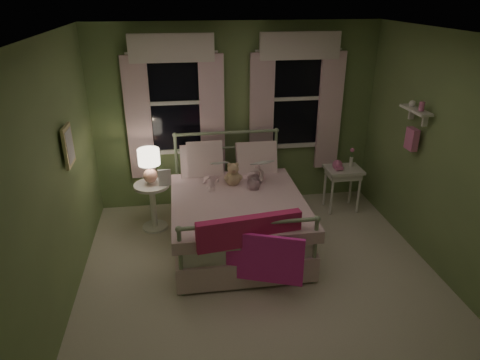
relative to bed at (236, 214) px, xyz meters
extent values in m
plane|color=silver|center=(0.17, -0.94, -0.38)|extent=(4.20, 4.20, 0.00)
plane|color=white|center=(0.17, -0.94, 2.22)|extent=(4.20, 4.20, 0.00)
plane|color=#7B995C|center=(0.17, 1.16, 0.92)|extent=(4.00, 0.00, 4.00)
plane|color=#7B995C|center=(0.17, -3.04, 0.92)|extent=(4.00, 0.00, 4.00)
plane|color=#7B995C|center=(-1.83, -0.94, 0.92)|extent=(0.00, 4.20, 4.20)
plane|color=#7B995C|center=(2.17, -0.94, 0.92)|extent=(0.00, 4.20, 4.20)
cube|color=white|center=(0.01, -0.02, 0.04)|extent=(1.44, 1.94, 0.26)
cube|color=white|center=(0.01, -0.02, -0.20)|extent=(1.54, 2.02, 0.30)
cube|color=white|center=(0.01, -0.17, 0.22)|extent=(1.58, 1.75, 0.14)
cylinder|color=#9EB793|center=(-0.68, -0.02, -0.08)|extent=(0.04, 1.90, 0.04)
cylinder|color=#9EB793|center=(0.70, -0.02, -0.08)|extent=(0.04, 1.90, 0.04)
cylinder|color=#9EB793|center=(-0.70, 0.95, 0.20)|extent=(0.04, 0.04, 1.15)
cylinder|color=#9EB793|center=(0.72, 0.95, 0.20)|extent=(0.04, 0.04, 1.15)
sphere|color=#9EB793|center=(-0.70, 0.95, 0.77)|extent=(0.07, 0.07, 0.07)
sphere|color=#9EB793|center=(0.72, 0.95, 0.77)|extent=(0.07, 0.07, 0.07)
cylinder|color=#9EB793|center=(0.01, 0.95, 0.77)|extent=(1.42, 0.04, 0.04)
cylinder|color=#9EB793|center=(0.01, 0.95, 0.55)|extent=(1.38, 0.03, 0.03)
cylinder|color=#9EB793|center=(-0.70, -0.99, 0.02)|extent=(0.04, 0.04, 0.80)
cylinder|color=#9EB793|center=(0.72, -0.99, 0.02)|extent=(0.04, 0.04, 0.80)
sphere|color=#9EB793|center=(-0.70, -0.99, 0.42)|extent=(0.07, 0.07, 0.07)
sphere|color=#9EB793|center=(0.72, -0.99, 0.42)|extent=(0.07, 0.07, 0.07)
cylinder|color=#9EB793|center=(0.01, -0.99, 0.42)|extent=(1.42, 0.04, 0.04)
cube|color=white|center=(-0.37, 0.68, 0.42)|extent=(0.55, 0.32, 0.57)
cube|color=white|center=(0.39, 0.68, 0.42)|extent=(0.55, 0.32, 0.57)
cube|color=white|center=(-0.32, 0.68, 0.50)|extent=(0.48, 0.30, 0.51)
cube|color=#CF2864|center=(0.01, -0.99, 0.34)|extent=(1.10, 0.24, 0.32)
cube|color=#FF31B7|center=(0.01, -1.06, 0.07)|extent=(1.04, 0.42, 0.55)
imported|color=#F7D1DD|center=(-0.27, 0.43, 0.54)|extent=(0.27, 0.19, 0.70)
imported|color=#F7D1DD|center=(0.29, 0.43, 0.59)|extent=(0.44, 0.37, 0.80)
imported|color=beige|center=(-0.27, 0.18, 0.59)|extent=(0.21, 0.13, 0.26)
imported|color=beige|center=(0.29, 0.18, 0.54)|extent=(0.23, 0.18, 0.26)
sphere|color=tan|center=(0.01, 0.28, 0.37)|extent=(0.20, 0.20, 0.20)
sphere|color=tan|center=(0.01, 0.26, 0.51)|extent=(0.14, 0.14, 0.14)
sphere|color=tan|center=(-0.04, 0.26, 0.57)|extent=(0.06, 0.06, 0.06)
sphere|color=tan|center=(0.05, 0.26, 0.57)|extent=(0.06, 0.06, 0.06)
sphere|color=tan|center=(-0.07, 0.25, 0.39)|extent=(0.08, 0.08, 0.08)
sphere|color=tan|center=(0.09, 0.25, 0.39)|extent=(0.08, 0.08, 0.08)
sphere|color=#8C6B51|center=(0.01, 0.21, 0.51)|extent=(0.05, 0.05, 0.05)
cylinder|color=white|center=(-1.04, 0.48, 0.25)|extent=(0.46, 0.46, 0.04)
cylinder|color=white|center=(-1.04, 0.48, -0.06)|extent=(0.08, 0.08, 0.60)
cylinder|color=white|center=(-1.04, 0.48, -0.36)|extent=(0.34, 0.34, 0.03)
sphere|color=#FFB096|center=(-1.04, 0.48, 0.39)|extent=(0.19, 0.19, 0.19)
cylinder|color=pink|center=(-1.04, 0.48, 0.51)|extent=(0.03, 0.03, 0.11)
cylinder|color=#FFEAC6|center=(-1.04, 0.48, 0.65)|extent=(0.28, 0.28, 0.20)
imported|color=beige|center=(-0.94, 0.40, 0.28)|extent=(0.17, 0.23, 0.02)
cube|color=white|center=(1.64, 0.62, 0.25)|extent=(0.50, 0.40, 0.04)
cube|color=white|center=(1.64, 0.62, 0.18)|extent=(0.44, 0.34, 0.08)
cylinder|color=white|center=(1.44, 0.47, -0.07)|extent=(0.04, 0.04, 0.60)
cylinder|color=white|center=(1.84, 0.47, -0.07)|extent=(0.04, 0.04, 0.60)
cylinder|color=white|center=(1.44, 0.77, -0.07)|extent=(0.04, 0.04, 0.60)
cylinder|color=white|center=(1.84, 0.77, -0.07)|extent=(0.04, 0.04, 0.60)
sphere|color=pink|center=(1.54, 0.62, 0.33)|extent=(0.14, 0.14, 0.14)
cube|color=pink|center=(1.54, 0.53, 0.31)|extent=(0.10, 0.04, 0.04)
cylinder|color=white|center=(1.76, 0.67, 0.34)|extent=(0.05, 0.05, 0.14)
cylinder|color=#4C7F3F|center=(1.76, 0.67, 0.45)|extent=(0.01, 0.01, 0.12)
sphere|color=pink|center=(1.76, 0.67, 0.52)|extent=(0.06, 0.06, 0.06)
cube|color=black|center=(-0.68, 1.15, 1.17)|extent=(0.76, 0.02, 1.35)
cube|color=white|center=(-0.68, 1.13, 1.87)|extent=(0.84, 0.05, 0.06)
cube|color=white|center=(-0.68, 1.13, 0.47)|extent=(0.84, 0.05, 0.06)
cube|color=white|center=(-1.08, 1.13, 1.17)|extent=(0.06, 0.05, 1.40)
cube|color=white|center=(-0.28, 1.13, 1.17)|extent=(0.06, 0.05, 1.40)
cube|color=white|center=(-0.68, 1.13, 1.17)|extent=(0.76, 0.04, 0.05)
cube|color=silver|center=(-1.18, 1.08, 0.97)|extent=(0.34, 0.06, 1.70)
cube|color=white|center=(-0.18, 1.08, 0.97)|extent=(0.34, 0.06, 1.70)
cube|color=white|center=(-0.68, 1.06, 1.90)|extent=(1.10, 0.08, 0.36)
cylinder|color=white|center=(-0.68, 1.10, 1.84)|extent=(1.20, 0.03, 0.03)
cube|color=black|center=(1.02, 1.15, 1.17)|extent=(0.76, 0.02, 1.35)
cube|color=white|center=(1.02, 1.13, 1.87)|extent=(0.84, 0.05, 0.06)
cube|color=white|center=(1.02, 1.13, 0.47)|extent=(0.84, 0.05, 0.06)
cube|color=white|center=(0.62, 1.13, 1.17)|extent=(0.06, 0.05, 1.40)
cube|color=white|center=(1.42, 1.13, 1.17)|extent=(0.06, 0.05, 1.40)
cube|color=white|center=(1.02, 1.13, 1.17)|extent=(0.76, 0.04, 0.05)
cube|color=silver|center=(0.52, 1.08, 0.97)|extent=(0.34, 0.06, 1.70)
cube|color=white|center=(1.52, 1.08, 0.97)|extent=(0.34, 0.06, 1.70)
cube|color=white|center=(1.02, 1.06, 1.90)|extent=(1.10, 0.08, 0.36)
cylinder|color=white|center=(1.02, 1.10, 1.84)|extent=(1.20, 0.03, 0.03)
cube|color=white|center=(2.06, -0.24, 1.32)|extent=(0.15, 0.50, 0.03)
cube|color=white|center=(2.10, -0.39, 1.24)|extent=(0.06, 0.03, 0.14)
cube|color=white|center=(2.10, -0.09, 1.24)|extent=(0.06, 0.03, 0.14)
cylinder|color=pink|center=(2.06, -0.34, 1.39)|extent=(0.06, 0.06, 0.10)
sphere|color=white|center=(2.06, -0.14, 1.37)|extent=(0.08, 0.08, 0.08)
cube|color=pink|center=(2.07, -0.24, 0.97)|extent=(0.08, 0.18, 0.26)
cube|color=beige|center=(-1.78, -0.34, 1.12)|extent=(0.03, 0.32, 0.42)
cube|color=silver|center=(-1.76, -0.34, 1.12)|extent=(0.01, 0.25, 0.34)
camera|label=1|loc=(-0.64, -4.69, 2.59)|focal=32.00mm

